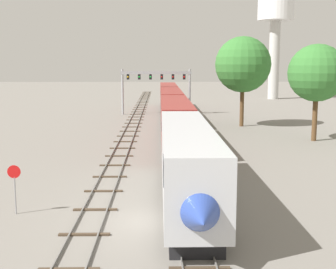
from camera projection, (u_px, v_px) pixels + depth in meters
The scene contains 9 objects.
ground_plane at pixel (154, 221), 25.17m from camera, with size 400.00×400.00×0.00m, color gray.
track_main at pixel (169, 111), 84.49m from camera, with size 2.60×200.00×0.16m.
track_near at pixel (133, 125), 64.62m from camera, with size 2.60×160.00×0.16m.
passenger_train at pixel (173, 112), 57.67m from camera, with size 3.04×79.47×4.80m.
signal_gantry at pixel (156, 81), 77.96m from camera, with size 12.10×0.49×7.73m.
water_tower at pixel (276, 19), 110.79m from camera, with size 8.84×8.84×25.11m.
stop_sign at pixel (15, 182), 26.18m from camera, with size 0.76×0.08×2.88m.
trackside_tree_left at pixel (317, 73), 50.52m from camera, with size 6.37×6.37×10.80m.
trackside_tree_mid at pixel (243, 65), 62.49m from camera, with size 7.64×7.64×12.35m.
Camera 1 is at (0.33, -24.16, 8.58)m, focal length 48.89 mm.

